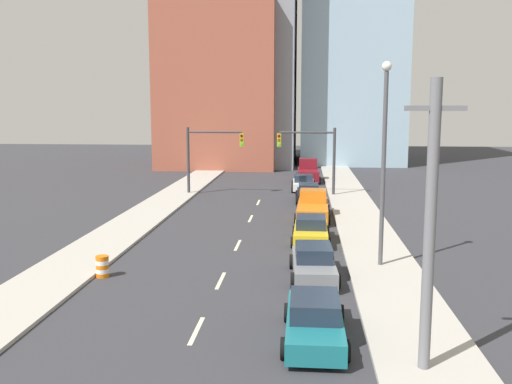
{
  "coord_description": "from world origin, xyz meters",
  "views": [
    {
      "loc": [
        3.51,
        -8.69,
        7.42
      ],
      "look_at": [
        0.59,
        25.79,
        2.2
      ],
      "focal_mm": 40.0,
      "sensor_mm": 36.0,
      "label": 1
    }
  ],
  "objects_px": {
    "sedan_black": "(308,194)",
    "sedan_white": "(303,183)",
    "utility_pole_right_near": "(430,226)",
    "pickup_truck_orange": "(313,207)",
    "sedan_yellow": "(311,230)",
    "traffic_signal_right": "(316,151)",
    "street_lamp": "(384,152)",
    "sedan_gray": "(313,263)",
    "traffic_signal_left": "(205,150)",
    "sedan_teal": "(315,320)",
    "pickup_truck_maroon": "(308,172)",
    "traffic_barrel": "(102,266)"
  },
  "relations": [
    {
      "from": "traffic_barrel",
      "to": "sedan_black",
      "type": "bearing_deg",
      "value": 66.22
    },
    {
      "from": "utility_pole_right_near",
      "to": "sedan_teal",
      "type": "distance_m",
      "value": 5.08
    },
    {
      "from": "traffic_barrel",
      "to": "sedan_white",
      "type": "relative_size",
      "value": 0.22
    },
    {
      "from": "sedan_teal",
      "to": "sedan_white",
      "type": "height_order",
      "value": "sedan_teal"
    },
    {
      "from": "pickup_truck_maroon",
      "to": "traffic_signal_right",
      "type": "bearing_deg",
      "value": -87.48
    },
    {
      "from": "utility_pole_right_near",
      "to": "sedan_yellow",
      "type": "xyz_separation_m",
      "value": [
        -3.0,
        15.36,
        -3.55
      ]
    },
    {
      "from": "pickup_truck_orange",
      "to": "pickup_truck_maroon",
      "type": "bearing_deg",
      "value": 92.18
    },
    {
      "from": "traffic_barrel",
      "to": "sedan_black",
      "type": "relative_size",
      "value": 0.2
    },
    {
      "from": "traffic_signal_left",
      "to": "pickup_truck_orange",
      "type": "height_order",
      "value": "traffic_signal_left"
    },
    {
      "from": "sedan_white",
      "to": "utility_pole_right_near",
      "type": "bearing_deg",
      "value": -85.13
    },
    {
      "from": "utility_pole_right_near",
      "to": "traffic_barrel",
      "type": "xyz_separation_m",
      "value": [
        -12.17,
        8.06,
        -3.73
      ]
    },
    {
      "from": "pickup_truck_maroon",
      "to": "sedan_teal",
      "type": "bearing_deg",
      "value": -91.14
    },
    {
      "from": "street_lamp",
      "to": "pickup_truck_orange",
      "type": "height_order",
      "value": "street_lamp"
    },
    {
      "from": "street_lamp",
      "to": "traffic_barrel",
      "type": "bearing_deg",
      "value": -168.4
    },
    {
      "from": "sedan_gray",
      "to": "sedan_teal",
      "type": "bearing_deg",
      "value": -93.0
    },
    {
      "from": "street_lamp",
      "to": "sedan_black",
      "type": "bearing_deg",
      "value": 100.02
    },
    {
      "from": "sedan_black",
      "to": "pickup_truck_orange",
      "type": "bearing_deg",
      "value": -88.99
    },
    {
      "from": "traffic_signal_right",
      "to": "utility_pole_right_near",
      "type": "bearing_deg",
      "value": -85.66
    },
    {
      "from": "sedan_gray",
      "to": "sedan_white",
      "type": "relative_size",
      "value": 1.1
    },
    {
      "from": "utility_pole_right_near",
      "to": "sedan_yellow",
      "type": "bearing_deg",
      "value": 101.06
    },
    {
      "from": "street_lamp",
      "to": "pickup_truck_orange",
      "type": "bearing_deg",
      "value": 104.37
    },
    {
      "from": "sedan_teal",
      "to": "sedan_gray",
      "type": "relative_size",
      "value": 1.01
    },
    {
      "from": "sedan_black",
      "to": "sedan_yellow",
      "type": "bearing_deg",
      "value": -90.92
    },
    {
      "from": "traffic_signal_right",
      "to": "sedan_white",
      "type": "bearing_deg",
      "value": 109.24
    },
    {
      "from": "sedan_white",
      "to": "sedan_yellow",
      "type": "bearing_deg",
      "value": -89.46
    },
    {
      "from": "sedan_black",
      "to": "pickup_truck_maroon",
      "type": "relative_size",
      "value": 0.89
    },
    {
      "from": "utility_pole_right_near",
      "to": "pickup_truck_orange",
      "type": "bearing_deg",
      "value": 97.21
    },
    {
      "from": "sedan_yellow",
      "to": "sedan_gray",
      "type": "bearing_deg",
      "value": -88.72
    },
    {
      "from": "traffic_signal_left",
      "to": "sedan_yellow",
      "type": "height_order",
      "value": "traffic_signal_left"
    },
    {
      "from": "traffic_barrel",
      "to": "sedan_yellow",
      "type": "height_order",
      "value": "sedan_yellow"
    },
    {
      "from": "traffic_barrel",
      "to": "street_lamp",
      "type": "relative_size",
      "value": 0.1
    },
    {
      "from": "street_lamp",
      "to": "sedan_black",
      "type": "distance_m",
      "value": 19.04
    },
    {
      "from": "sedan_yellow",
      "to": "traffic_signal_right",
      "type": "bearing_deg",
      "value": 88.9
    },
    {
      "from": "utility_pole_right_near",
      "to": "sedan_teal",
      "type": "xyz_separation_m",
      "value": [
        -3.02,
        2.02,
        -3.54
      ]
    },
    {
      "from": "traffic_signal_left",
      "to": "pickup_truck_maroon",
      "type": "xyz_separation_m",
      "value": [
        8.71,
        9.16,
        -2.83
      ]
    },
    {
      "from": "traffic_signal_left",
      "to": "pickup_truck_orange",
      "type": "relative_size",
      "value": 0.97
    },
    {
      "from": "utility_pole_right_near",
      "to": "sedan_yellow",
      "type": "distance_m",
      "value": 16.05
    },
    {
      "from": "utility_pole_right_near",
      "to": "sedan_black",
      "type": "distance_m",
      "value": 29.14
    },
    {
      "from": "utility_pole_right_near",
      "to": "sedan_gray",
      "type": "bearing_deg",
      "value": 108.81
    },
    {
      "from": "sedan_gray",
      "to": "pickup_truck_orange",
      "type": "distance_m",
      "value": 13.48
    },
    {
      "from": "sedan_black",
      "to": "sedan_white",
      "type": "xyz_separation_m",
      "value": [
        -0.4,
        6.07,
        -0.01
      ]
    },
    {
      "from": "traffic_signal_left",
      "to": "traffic_barrel",
      "type": "relative_size",
      "value": 5.97
    },
    {
      "from": "sedan_gray",
      "to": "sedan_black",
      "type": "relative_size",
      "value": 1.0
    },
    {
      "from": "traffic_barrel",
      "to": "sedan_teal",
      "type": "relative_size",
      "value": 0.2
    },
    {
      "from": "sedan_white",
      "to": "pickup_truck_maroon",
      "type": "relative_size",
      "value": 0.81
    },
    {
      "from": "sedan_black",
      "to": "sedan_white",
      "type": "distance_m",
      "value": 6.08
    },
    {
      "from": "sedan_gray",
      "to": "traffic_signal_right",
      "type": "bearing_deg",
      "value": 86.24
    },
    {
      "from": "traffic_signal_left",
      "to": "sedan_black",
      "type": "bearing_deg",
      "value": -19.81
    },
    {
      "from": "traffic_signal_right",
      "to": "sedan_yellow",
      "type": "relative_size",
      "value": 1.24
    },
    {
      "from": "utility_pole_right_near",
      "to": "sedan_yellow",
      "type": "height_order",
      "value": "utility_pole_right_near"
    }
  ]
}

